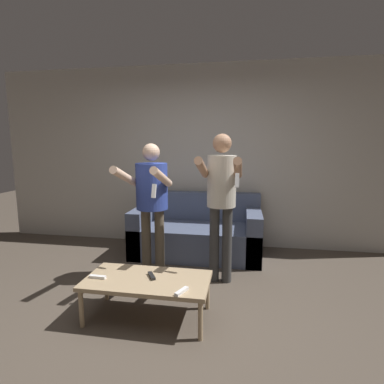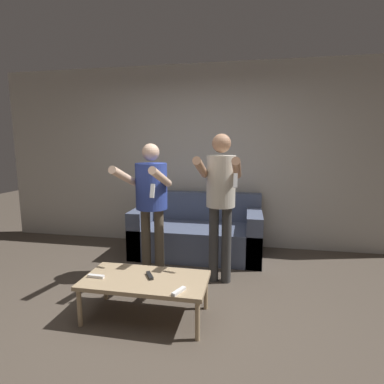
# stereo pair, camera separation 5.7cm
# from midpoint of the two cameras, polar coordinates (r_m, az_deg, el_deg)

# --- Properties ---
(ground_plane) EXTENTS (14.00, 14.00, 0.00)m
(ground_plane) POSITION_cam_midpoint_polar(r_m,az_deg,el_deg) (2.86, -5.29, -23.47)
(ground_plane) COLOR #4C4238
(wall_back) EXTENTS (6.40, 0.06, 2.70)m
(wall_back) POSITION_cam_midpoint_polar(r_m,az_deg,el_deg) (4.57, 2.10, 6.69)
(wall_back) COLOR #B7B2A8
(wall_back) RESTS_ON ground_plane
(couch) EXTENTS (1.76, 0.88, 0.84)m
(couch) POSITION_cam_midpoint_polar(r_m,az_deg,el_deg) (4.28, 1.48, -7.95)
(couch) COLOR #4C5670
(couch) RESTS_ON ground_plane
(person_standing_left) EXTENTS (0.48, 0.78, 1.55)m
(person_standing_left) POSITION_cam_midpoint_polar(r_m,az_deg,el_deg) (3.40, -7.35, -0.47)
(person_standing_left) COLOR brown
(person_standing_left) RESTS_ON ground_plane
(person_standing_right) EXTENTS (0.43, 0.72, 1.65)m
(person_standing_right) POSITION_cam_midpoint_polar(r_m,az_deg,el_deg) (3.24, 5.98, 0.01)
(person_standing_right) COLOR #383838
(person_standing_right) RESTS_ON ground_plane
(coffee_table) EXTENTS (1.10, 0.55, 0.37)m
(coffee_table) POSITION_cam_midpoint_polar(r_m,az_deg,el_deg) (2.79, -8.26, -16.59)
(coffee_table) COLOR tan
(coffee_table) RESTS_ON ground_plane
(remote_near) EXTENTS (0.09, 0.15, 0.02)m
(remote_near) POSITION_cam_midpoint_polar(r_m,az_deg,el_deg) (2.51, -1.84, -18.36)
(remote_near) COLOR white
(remote_near) RESTS_ON coffee_table
(remote_mid) EXTENTS (0.15, 0.04, 0.02)m
(remote_mid) POSITION_cam_midpoint_polar(r_m,az_deg,el_deg) (2.87, -17.26, -15.08)
(remote_mid) COLOR white
(remote_mid) RESTS_ON coffee_table
(remote_far) EXTENTS (0.11, 0.15, 0.02)m
(remote_far) POSITION_cam_midpoint_polar(r_m,az_deg,el_deg) (2.79, -7.46, -15.51)
(remote_far) COLOR black
(remote_far) RESTS_ON coffee_table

